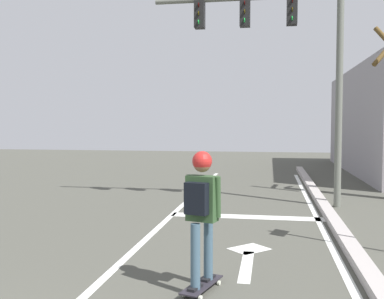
# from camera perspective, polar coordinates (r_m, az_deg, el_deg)

# --- Properties ---
(lane_line_center) EXTENTS (0.12, 20.00, 0.01)m
(lane_line_center) POSITION_cam_1_polar(r_m,az_deg,el_deg) (7.97, -5.43, -10.84)
(lane_line_center) COLOR silver
(lane_line_center) RESTS_ON ground
(lane_line_curbside) EXTENTS (0.12, 20.00, 0.01)m
(lane_line_curbside) POSITION_cam_1_polar(r_m,az_deg,el_deg) (7.77, 17.11, -11.35)
(lane_line_curbside) COLOR silver
(lane_line_curbside) RESTS_ON ground
(stop_bar) EXTENTS (3.18, 0.40, 0.01)m
(stop_bar) POSITION_cam_1_polar(r_m,az_deg,el_deg) (9.57, 6.97, -8.46)
(stop_bar) COLOR silver
(stop_bar) RESTS_ON ground
(lane_arrow_stem) EXTENTS (0.16, 1.40, 0.01)m
(lane_arrow_stem) POSITION_cam_1_polar(r_m,az_deg,el_deg) (6.40, 6.92, -14.41)
(lane_arrow_stem) COLOR silver
(lane_arrow_stem) RESTS_ON ground
(lane_arrow_head) EXTENTS (0.71, 0.71, 0.01)m
(lane_arrow_head) POSITION_cam_1_polar(r_m,az_deg,el_deg) (7.22, 7.27, -12.37)
(lane_arrow_head) COLOR silver
(lane_arrow_head) RESTS_ON ground
(curb_strip) EXTENTS (0.24, 24.00, 0.14)m
(curb_strip) POSITION_cam_1_polar(r_m,az_deg,el_deg) (7.79, 18.97, -10.84)
(curb_strip) COLOR #A8A09C
(curb_strip) RESTS_ON ground
(skateboard) EXTENTS (0.43, 0.79, 0.08)m
(skateboard) POSITION_cam_1_polar(r_m,az_deg,el_deg) (5.47, 1.27, -16.79)
(skateboard) COLOR #26222A
(skateboard) RESTS_ON ground
(skater) EXTENTS (0.42, 0.59, 1.55)m
(skater) POSITION_cam_1_polar(r_m,az_deg,el_deg) (5.20, 1.20, -6.65)
(skater) COLOR #3B5565
(skater) RESTS_ON skateboard
(traffic_signal_mast) EXTENTS (4.43, 0.34, 5.34)m
(traffic_signal_mast) POSITION_cam_1_polar(r_m,az_deg,el_deg) (11.03, 11.51, 13.14)
(traffic_signal_mast) COLOR #5F6259
(traffic_signal_mast) RESTS_ON ground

